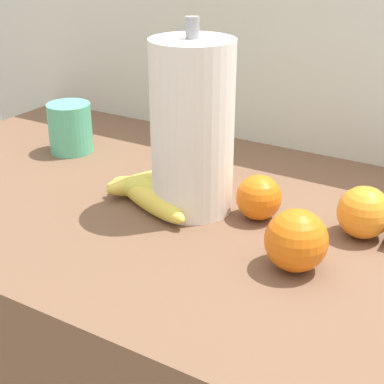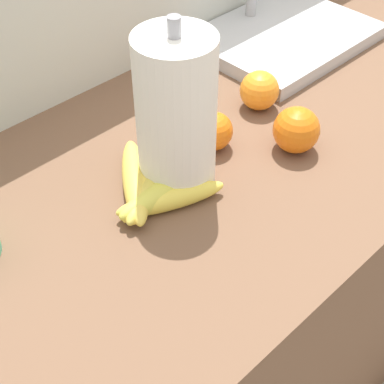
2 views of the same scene
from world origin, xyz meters
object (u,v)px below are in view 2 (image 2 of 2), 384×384
Objects in this scene: sink_basin at (283,35)px; orange_front at (296,130)px; orange_far_right at (213,131)px; paper_towel_roll at (176,115)px; banana_bunch at (154,187)px; orange_right at (258,91)px.

orange_front is at bearing -137.64° from sink_basin.
paper_towel_roll is at bearing -169.50° from orange_far_right.
banana_bunch is 0.13m from paper_towel_roll.
banana_bunch is at bearing 162.99° from orange_front.
orange_right is at bearing -151.29° from sink_basin.
banana_bunch is at bearing -170.85° from orange_right.
sink_basin is (0.24, 0.13, -0.02)m from orange_right.
sink_basin is at bearing 21.95° from orange_far_right.
orange_front is 0.22× the size of sink_basin.
banana_bunch is 2.62× the size of orange_front.
orange_right reaches higher than orange_far_right.
orange_right is 0.27m from sink_basin.
orange_front is 0.14m from orange_right.
orange_far_right is 0.18× the size of sink_basin.
paper_towel_roll is at bearing 157.59° from orange_front.
paper_towel_roll reaches higher than banana_bunch.
sink_basin is (0.49, 0.17, -0.11)m from paper_towel_roll.
paper_towel_roll is (-0.11, -0.02, 0.10)m from orange_far_right.
banana_bunch is 3.12× the size of orange_far_right.
orange_far_right reaches higher than banana_bunch.
paper_towel_roll is (-0.25, -0.04, 0.09)m from orange_right.
orange_far_right is 0.41m from sink_basin.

